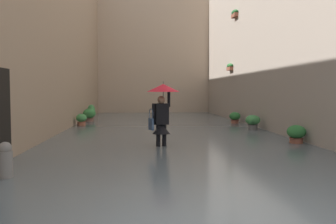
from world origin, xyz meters
TOP-DOWN VIEW (x-y plane):
  - ground_plane at (0.00, -10.76)m, footprint 60.00×60.00m
  - flood_water at (0.00, -10.76)m, footprint 8.66×27.53m
  - building_facade_right at (4.83, -10.76)m, footprint 2.04×25.53m
  - building_facade_far at (0.00, -22.43)m, footprint 11.46×1.80m
  - person_wading at (0.38, -5.83)m, footprint 0.93×0.93m
  - potted_plant_near_right at (3.62, -12.19)m, footprint 0.47×0.47m
  - potted_plant_mid_left at (-3.49, -9.85)m, footprint 0.58×0.58m
  - potted_plant_mid_right at (3.55, -14.28)m, footprint 0.64×0.64m
  - potted_plant_near_left at (-3.53, -12.73)m, footprint 0.54×0.54m
  - potted_plant_far_left at (-3.62, -6.13)m, footprint 0.56×0.56m
  - potted_plant_far_right at (3.64, -15.68)m, footprint 0.41×0.41m
  - mooring_bollard at (3.38, -2.37)m, footprint 0.25×0.25m

SIDE VIEW (x-z plane):
  - ground_plane at x=0.00m, z-range 0.00..0.00m
  - flood_water at x=0.00m, z-range 0.00..0.17m
  - potted_plant_near_right at x=3.62m, z-range 0.04..0.74m
  - mooring_bollard at x=3.38m, z-range 0.00..0.81m
  - potted_plant_far_left at x=-3.62m, z-range 0.06..0.76m
  - potted_plant_near_left at x=-3.53m, z-range 0.06..0.76m
  - potted_plant_mid_left at x=-3.49m, z-range 0.07..0.82m
  - potted_plant_mid_right at x=3.55m, z-range 0.07..0.89m
  - potted_plant_far_right at x=3.64m, z-range 0.06..1.03m
  - person_wading at x=0.38m, z-range 0.35..2.33m
  - building_facade_far at x=0.00m, z-range 0.00..8.98m
  - building_facade_right at x=4.83m, z-range 0.00..9.05m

